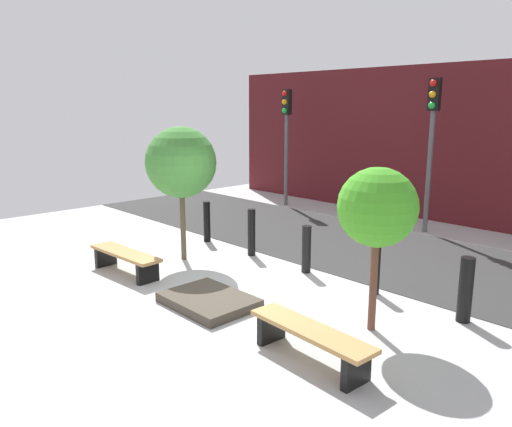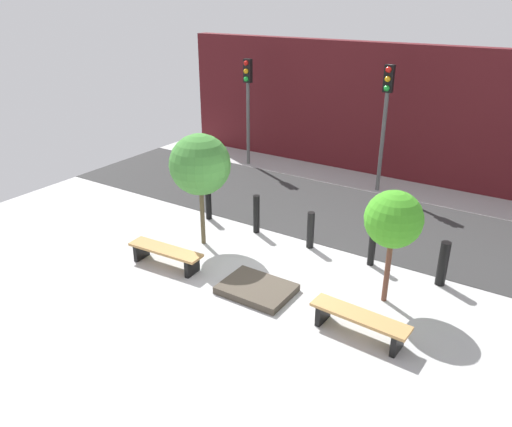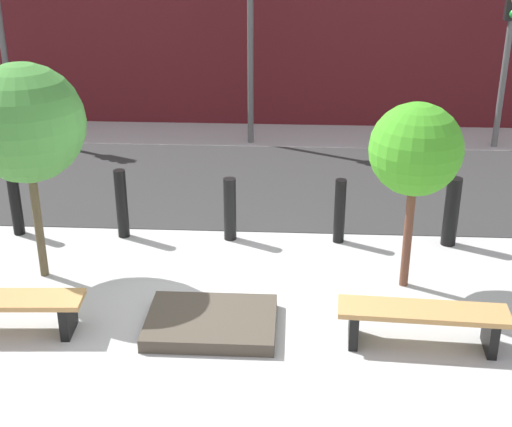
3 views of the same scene
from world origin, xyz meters
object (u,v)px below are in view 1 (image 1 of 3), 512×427
object	(u,v)px
bollard_far_left	(207,222)
tree_behind_right_bench	(377,208)
bollard_center	(306,249)
traffic_light_west	(286,126)
traffic_light_mid_west	(432,128)
bench_right	(310,337)
bollard_left	(251,232)
planter_bed	(209,301)
tree_behind_left_bench	(181,163)
bench_left	(125,258)
bollard_far_right	(466,290)
bollard_right	(376,267)

from	to	relation	value
bollard_far_left	tree_behind_right_bench	bearing A→B (deg)	-12.80
bollard_center	traffic_light_west	distance (m)	7.03
tree_behind_right_bench	traffic_light_mid_west	distance (m)	6.34
bench_right	bollard_left	world-z (taller)	bollard_left
planter_bed	bollard_center	size ratio (longest dim) A/B	1.58
traffic_light_mid_west	tree_behind_left_bench	bearing A→B (deg)	-111.67
bollard_left	tree_behind_left_bench	bearing A→B (deg)	-121.79
bench_left	bench_right	bearing A→B (deg)	-3.29
planter_bed	tree_behind_right_bench	xyz separation A→B (m)	(2.32, 1.16, 1.71)
bench_left	traffic_light_mid_west	bearing A→B (deg)	68.84
bollard_left	bollard_far_right	world-z (taller)	bollard_left
bollard_far_left	bollard_center	bearing A→B (deg)	0.00
bench_left	bollard_right	bearing A→B (deg)	30.46
tree_behind_right_bench	traffic_light_mid_west	world-z (taller)	traffic_light_mid_west
tree_behind_right_bench	traffic_light_mid_west	bearing A→B (deg)	111.67
planter_bed	traffic_light_mid_west	size ratio (longest dim) A/B	0.38
bollard_right	bench_right	bearing A→B (deg)	-73.55
bollard_right	traffic_light_west	xyz separation A→B (m)	(-6.45, 4.60, 2.06)
tree_behind_left_bench	traffic_light_mid_west	bearing A→B (deg)	68.33
bollard_far_left	planter_bed	bearing A→B (deg)	-37.53
bollard_left	bollard_far_right	distance (m)	4.66
tree_behind_left_bench	bollard_left	size ratio (longest dim) A/B	2.72
bollard_left	bollard_far_left	bearing A→B (deg)	180.00
bench_left	tree_behind_right_bench	size ratio (longest dim) A/B	0.78
bollard_far_left	bollard_far_right	size ratio (longest dim) A/B	0.97
tree_behind_left_bench	bollard_center	bearing A→B (deg)	28.00
bollard_right	traffic_light_mid_west	xyz separation A→B (m)	(-1.55, 4.60, 2.16)
bench_left	traffic_light_west	world-z (taller)	traffic_light_west
bench_right	planter_bed	bearing A→B (deg)	178.36
planter_bed	traffic_light_west	world-z (taller)	traffic_light_west
bench_left	bollard_far_left	distance (m)	2.71
tree_behind_right_bench	traffic_light_west	distance (m)	9.31
planter_bed	bollard_far_right	distance (m)	3.94
bollard_left	planter_bed	bearing A→B (deg)	-56.94
bollard_far_left	bollard_right	xyz separation A→B (m)	(4.66, 0.00, -0.01)
bollard_left	traffic_light_mid_west	distance (m)	5.30
bench_left	planter_bed	size ratio (longest dim) A/B	1.26
bench_left	bollard_far_left	size ratio (longest dim) A/B	1.91
bollard_center	bollard_right	xyz separation A→B (m)	(1.55, 0.00, 0.01)
bench_right	bollard_far_left	distance (m)	6.02
traffic_light_west	traffic_light_mid_west	distance (m)	4.89
traffic_light_mid_west	tree_behind_right_bench	bearing A→B (deg)	-68.33
planter_bed	traffic_light_mid_west	xyz separation A→B (m)	(0.00, 6.99, 2.56)
bench_left	tree_behind_left_bench	world-z (taller)	tree_behind_left_bench
planter_bed	bollard_far_left	distance (m)	3.94
bollard_far_left	bollard_right	size ratio (longest dim) A/B	1.02
planter_bed	bench_left	bearing A→B (deg)	-175.07
bollard_left	bollard_center	distance (m)	1.56
bench_right	tree_behind_left_bench	world-z (taller)	tree_behind_left_bench
tree_behind_right_bench	bollard_far_left	bearing A→B (deg)	167.20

